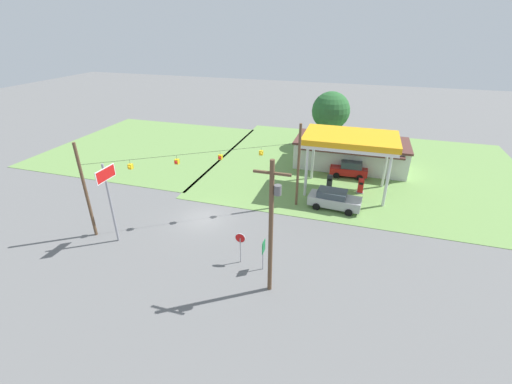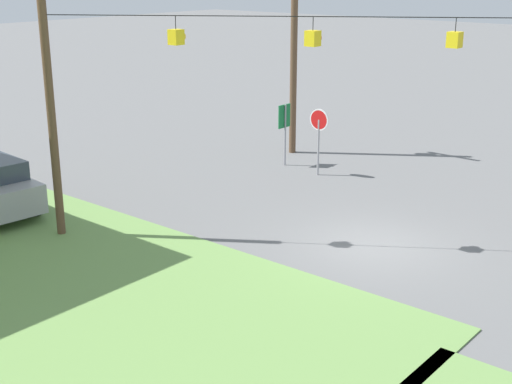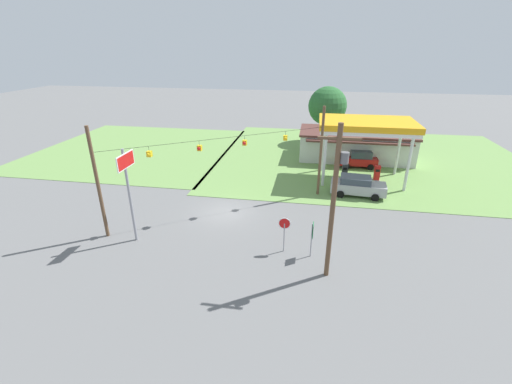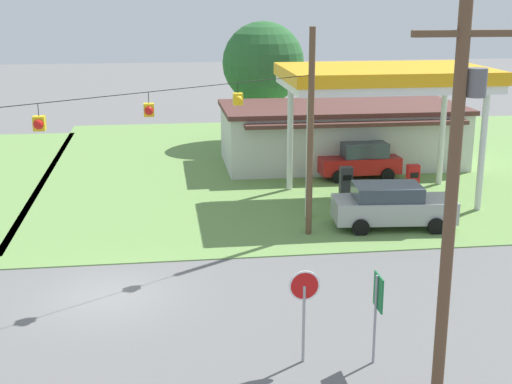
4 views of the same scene
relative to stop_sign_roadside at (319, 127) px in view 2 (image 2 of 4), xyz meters
name	(u,v)px [view 2 (image 2 of 4)]	position (x,y,z in m)	size (l,w,h in m)	color
ground_plane	(372,246)	(-5.25, 4.87, -1.81)	(160.00, 160.00, 0.00)	slate
stop_sign_roadside	(319,127)	(0.00, 0.00, 0.00)	(0.80, 0.08, 2.50)	#99999E
route_sign	(285,122)	(1.81, -0.30, -0.10)	(0.10, 0.70, 2.40)	gray
utility_pole_main	(293,27)	(2.81, -2.10, 3.32)	(2.20, 0.44, 9.16)	brown
signal_span_gantry	(381,90)	(-5.25, 4.85, 2.57)	(15.14, 10.24, 8.00)	brown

